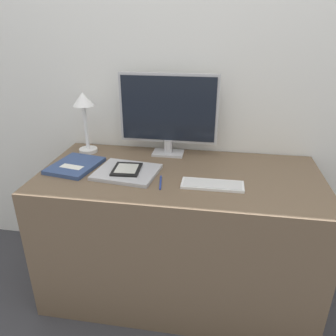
{
  "coord_description": "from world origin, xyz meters",
  "views": [
    {
      "loc": [
        0.18,
        -1.23,
        1.39
      ],
      "look_at": [
        -0.05,
        0.13,
        0.77
      ],
      "focal_mm": 35.0,
      "sensor_mm": 36.0,
      "label": 1
    }
  ],
  "objects": [
    {
      "name": "keyboard",
      "position": [
        0.16,
        0.1,
        0.72
      ],
      "size": [
        0.28,
        0.1,
        0.01
      ],
      "color": "silver",
      "rests_on": "desk"
    },
    {
      "name": "wall_back",
      "position": [
        0.0,
        0.58,
        1.2
      ],
      "size": [
        3.6,
        0.05,
        2.4
      ],
      "color": "silver",
      "rests_on": "ground_plane"
    },
    {
      "name": "pen",
      "position": [
        -0.07,
        0.09,
        0.72
      ],
      "size": [
        0.03,
        0.13,
        0.01
      ],
      "color": "navy",
      "rests_on": "desk"
    },
    {
      "name": "notebook",
      "position": [
        -0.54,
        0.2,
        0.72
      ],
      "size": [
        0.25,
        0.3,
        0.02
      ],
      "color": "#334775",
      "rests_on": "desk"
    },
    {
      "name": "laptop",
      "position": [
        -0.25,
        0.17,
        0.72
      ],
      "size": [
        0.32,
        0.28,
        0.02
      ],
      "color": "#A3A3A8",
      "rests_on": "desk"
    },
    {
      "name": "desk_lamp",
      "position": [
        -0.55,
        0.42,
        0.95
      ],
      "size": [
        0.11,
        0.11,
        0.34
      ],
      "color": "white",
      "rests_on": "desk"
    },
    {
      "name": "desk",
      "position": [
        0.0,
        0.21,
        0.36
      ],
      "size": [
        1.38,
        0.66,
        0.71
      ],
      "color": "brown",
      "rests_on": "ground_plane"
    },
    {
      "name": "monitor",
      "position": [
        -0.1,
        0.46,
        0.95
      ],
      "size": [
        0.53,
        0.11,
        0.44
      ],
      "color": "#B7B7BC",
      "rests_on": "desk"
    },
    {
      "name": "ereader",
      "position": [
        -0.26,
        0.17,
        0.74
      ],
      "size": [
        0.14,
        0.16,
        0.01
      ],
      "color": "black",
      "rests_on": "laptop"
    },
    {
      "name": "ground_plane",
      "position": [
        0.0,
        0.0,
        0.0
      ],
      "size": [
        10.0,
        10.0,
        0.0
      ],
      "primitive_type": "plane",
      "color": "#38383D"
    }
  ]
}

